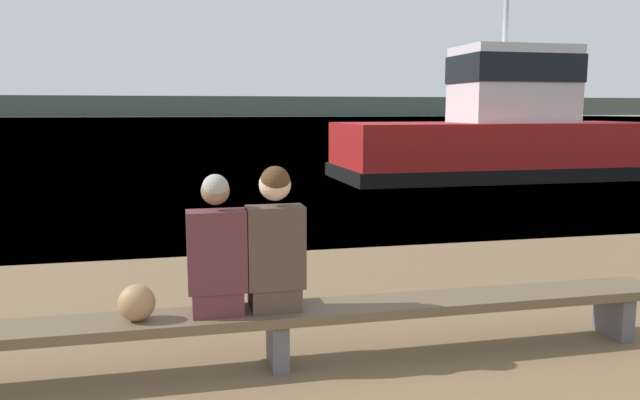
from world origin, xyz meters
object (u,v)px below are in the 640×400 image
(shopping_bag, at_px, (137,303))
(person_left, at_px, (217,255))
(person_right, at_px, (275,245))
(tugboat_red, at_px, (500,137))
(bench_main, at_px, (277,320))

(shopping_bag, bearing_deg, person_left, 3.35)
(person_right, bearing_deg, tugboat_red, 54.84)
(person_left, relative_size, tugboat_red, 0.11)
(bench_main, height_order, shopping_bag, shopping_bag)
(shopping_bag, distance_m, tugboat_red, 14.68)
(bench_main, xyz_separation_m, shopping_bag, (-0.98, -0.03, 0.21))
(person_left, relative_size, person_right, 0.95)
(person_left, bearing_deg, tugboat_red, 53.47)
(bench_main, xyz_separation_m, person_left, (-0.43, 0.00, 0.51))
(person_left, distance_m, person_right, 0.42)
(person_right, bearing_deg, bench_main, -0.24)
(person_right, relative_size, tugboat_red, 0.12)
(bench_main, bearing_deg, person_left, 179.64)
(person_right, bearing_deg, person_left, 179.64)
(person_left, height_order, shopping_bag, person_left)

